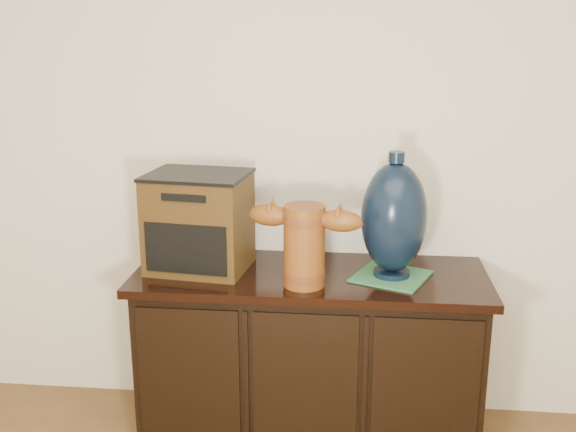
# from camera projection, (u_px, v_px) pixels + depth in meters

# --- Properties ---
(sideboard) EXTENTS (1.46, 0.56, 0.75)m
(sideboard) POSITION_uv_depth(u_px,v_px,m) (309.00, 353.00, 2.89)
(sideboard) COLOR black
(sideboard) RESTS_ON ground
(terracotta_vessel) EXTENTS (0.46, 0.20, 0.32)m
(terracotta_vessel) POSITION_uv_depth(u_px,v_px,m) (304.00, 241.00, 2.61)
(terracotta_vessel) COLOR brown
(terracotta_vessel) RESTS_ON sideboard
(tv_radio) EXTENTS (0.44, 0.37, 0.41)m
(tv_radio) POSITION_uv_depth(u_px,v_px,m) (199.00, 222.00, 2.79)
(tv_radio) COLOR #3B270E
(tv_radio) RESTS_ON sideboard
(green_mat) EXTENTS (0.36, 0.36, 0.01)m
(green_mat) POSITION_uv_depth(u_px,v_px,m) (391.00, 276.00, 2.74)
(green_mat) COLOR #2F683E
(green_mat) RESTS_ON sideboard
(lamp_base) EXTENTS (0.34, 0.34, 0.51)m
(lamp_base) POSITION_uv_depth(u_px,v_px,m) (394.00, 218.00, 2.67)
(lamp_base) COLOR black
(lamp_base) RESTS_ON green_mat
(spray_can) EXTENTS (0.06, 0.06, 0.17)m
(spray_can) POSITION_uv_depth(u_px,v_px,m) (314.00, 239.00, 2.95)
(spray_can) COLOR #5C0F13
(spray_can) RESTS_ON sideboard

